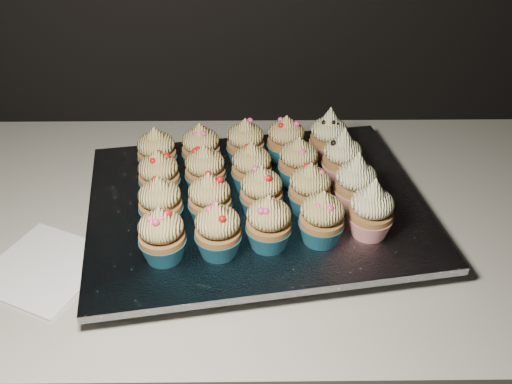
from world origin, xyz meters
TOP-DOWN VIEW (x-y plane):
  - worktop at (0.00, 1.70)m, footprint 2.44×0.64m
  - napkin at (-0.24, 1.57)m, footprint 0.20×0.20m
  - baking_tray at (0.06, 1.68)m, footprint 0.52×0.42m
  - foil_lining at (0.06, 1.68)m, footprint 0.56×0.47m
  - cupcake_0 at (-0.07, 1.55)m, footprint 0.06×0.06m
  - cupcake_1 at (0.01, 1.56)m, footprint 0.06×0.06m
  - cupcake_2 at (0.07, 1.58)m, footprint 0.06×0.06m
  - cupcake_3 at (0.15, 1.59)m, footprint 0.06×0.06m
  - cupcake_4 at (0.22, 1.60)m, footprint 0.06×0.06m
  - cupcake_5 at (-0.08, 1.62)m, footprint 0.06×0.06m
  - cupcake_6 at (-0.01, 1.63)m, footprint 0.06×0.06m
  - cupcake_7 at (0.07, 1.65)m, footprint 0.06×0.06m
  - cupcake_8 at (0.14, 1.66)m, footprint 0.06×0.06m
  - cupcake_9 at (0.21, 1.67)m, footprint 0.06×0.06m
  - cupcake_10 at (-0.09, 1.69)m, footprint 0.06×0.06m
  - cupcake_11 at (-0.02, 1.71)m, footprint 0.06×0.06m
  - cupcake_12 at (0.05, 1.71)m, footprint 0.06×0.06m
  - cupcake_13 at (0.13, 1.73)m, footprint 0.06×0.06m
  - cupcake_14 at (0.20, 1.74)m, footprint 0.06×0.06m
  - cupcake_15 at (-0.10, 1.76)m, footprint 0.06×0.06m
  - cupcake_16 at (-0.03, 1.77)m, footprint 0.06×0.06m
  - cupcake_17 at (0.04, 1.79)m, footprint 0.06×0.06m
  - cupcake_18 at (0.11, 1.80)m, footprint 0.06×0.06m
  - cupcake_19 at (0.18, 1.81)m, footprint 0.06×0.06m

SIDE VIEW (x-z plane):
  - worktop at x=0.00m, z-range 0.86..0.90m
  - napkin at x=-0.24m, z-range 0.90..0.90m
  - baking_tray at x=0.06m, z-range 0.90..0.92m
  - foil_lining at x=0.06m, z-range 0.92..0.93m
  - cupcake_0 at x=-0.07m, z-range 0.93..1.01m
  - cupcake_1 at x=0.01m, z-range 0.93..1.01m
  - cupcake_2 at x=0.07m, z-range 0.93..1.01m
  - cupcake_3 at x=0.15m, z-range 0.93..1.01m
  - cupcake_5 at x=-0.08m, z-range 0.93..1.01m
  - cupcake_6 at x=-0.01m, z-range 0.93..1.01m
  - cupcake_7 at x=0.07m, z-range 0.93..1.01m
  - cupcake_8 at x=0.14m, z-range 0.93..1.01m
  - cupcake_10 at x=-0.09m, z-range 0.93..1.01m
  - cupcake_11 at x=-0.02m, z-range 0.93..1.01m
  - cupcake_12 at x=0.05m, z-range 0.93..1.01m
  - cupcake_13 at x=0.13m, z-range 0.93..1.01m
  - cupcake_15 at x=-0.10m, z-range 0.93..1.01m
  - cupcake_16 at x=-0.03m, z-range 0.93..1.01m
  - cupcake_17 at x=0.04m, z-range 0.93..1.01m
  - cupcake_18 at x=0.11m, z-range 0.93..1.01m
  - cupcake_4 at x=0.22m, z-range 0.93..1.02m
  - cupcake_9 at x=0.21m, z-range 0.93..1.02m
  - cupcake_14 at x=0.20m, z-range 0.93..1.02m
  - cupcake_19 at x=0.18m, z-range 0.93..1.02m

